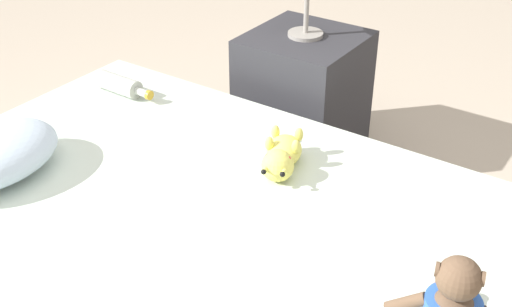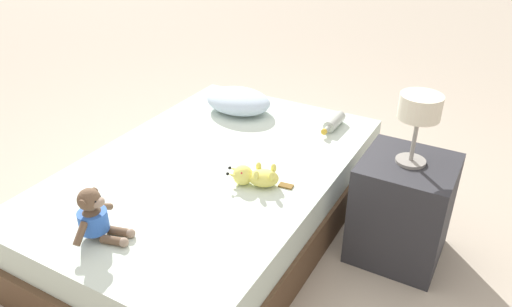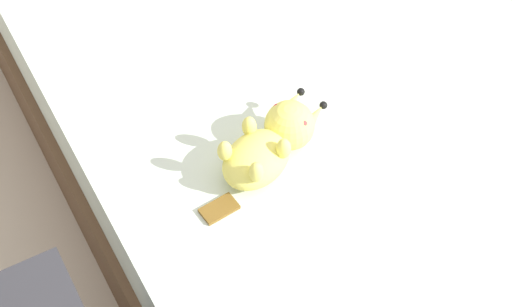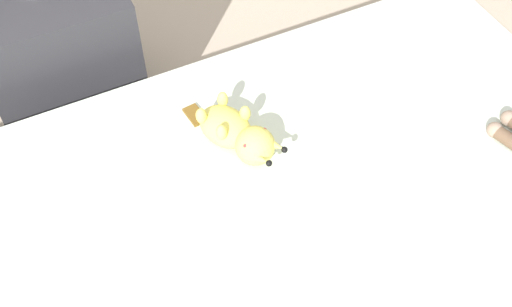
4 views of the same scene
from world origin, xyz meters
TOP-DOWN VIEW (x-y plane):
  - ground_plane at (0.00, 0.00)m, footprint 16.00×16.00m
  - bed at (0.00, 0.00)m, footprint 1.31×2.00m
  - plush_yellow_creature at (0.31, -0.06)m, footprint 0.32×0.18m

SIDE VIEW (x-z plane):
  - ground_plane at x=0.00m, z-range 0.00..0.00m
  - bed at x=0.00m, z-range 0.00..0.38m
  - plush_yellow_creature at x=0.31m, z-range 0.38..0.48m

